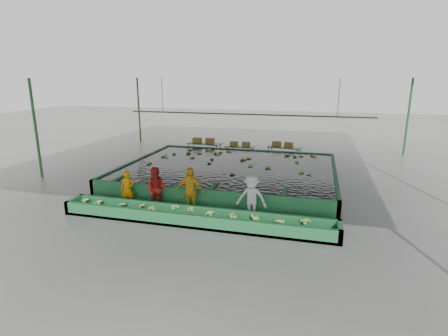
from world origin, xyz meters
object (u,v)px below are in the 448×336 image
(packing_table_mid, at_px, (240,153))
(box_stack_mid, at_px, (240,146))
(box_stack_right, at_px, (282,146))
(worker_b, at_px, (157,189))
(packing_table_left, at_px, (205,150))
(box_stack_left, at_px, (204,143))
(worker_a, at_px, (128,189))
(packing_table_right, at_px, (284,154))
(flotation_tank, at_px, (229,174))
(worker_c, at_px, (190,191))
(worker_d, at_px, (251,198))
(sorting_trough, at_px, (194,217))

(packing_table_mid, distance_m, box_stack_mid, 0.42)
(box_stack_right, bearing_deg, box_stack_mid, -174.30)
(worker_b, relative_size, packing_table_mid, 0.94)
(packing_table_left, xyz_separation_m, box_stack_left, (-0.08, 0.02, 0.48))
(worker_b, bearing_deg, box_stack_right, 56.23)
(packing_table_left, height_order, box_stack_mid, box_stack_mid)
(worker_a, bearing_deg, packing_table_mid, 70.62)
(worker_a, relative_size, packing_table_right, 0.75)
(flotation_tank, relative_size, packing_table_right, 4.99)
(worker_a, height_order, worker_c, worker_c)
(worker_d, xyz_separation_m, box_stack_mid, (-2.49, 9.38, -0.01))
(worker_b, xyz_separation_m, box_stack_right, (3.83, 9.64, 0.05))
(worker_a, relative_size, packing_table_left, 0.71)
(sorting_trough, height_order, box_stack_left, box_stack_left)
(worker_a, bearing_deg, box_stack_left, 84.54)
(box_stack_mid, xyz_separation_m, box_stack_right, (2.62, 0.26, 0.07))
(worker_b, bearing_deg, box_stack_mid, 70.54)
(packing_table_mid, bearing_deg, worker_a, -104.59)
(worker_b, distance_m, packing_table_left, 9.30)
(sorting_trough, distance_m, box_stack_right, 10.66)
(box_stack_left, bearing_deg, box_stack_right, 4.41)
(box_stack_mid, bearing_deg, worker_b, -97.34)
(worker_a, xyz_separation_m, box_stack_mid, (2.47, 9.38, 0.09))
(flotation_tank, distance_m, sorting_trough, 5.10)
(sorting_trough, xyz_separation_m, packing_table_mid, (-0.61, 10.20, 0.17))
(sorting_trough, distance_m, box_stack_left, 10.50)
(sorting_trough, distance_m, worker_c, 1.13)
(box_stack_left, distance_m, box_stack_mid, 2.37)
(box_stack_right, bearing_deg, worker_a, -117.82)
(packing_table_mid, xyz_separation_m, packing_table_right, (2.76, 0.16, 0.03))
(flotation_tank, xyz_separation_m, box_stack_left, (-2.95, 4.96, 0.51))
(worker_c, bearing_deg, packing_table_left, 104.65)
(box_stack_mid, bearing_deg, box_stack_right, 5.70)
(packing_table_mid, relative_size, box_stack_mid, 1.50)
(packing_table_left, distance_m, box_stack_mid, 2.31)
(sorting_trough, relative_size, box_stack_left, 7.21)
(packing_table_mid, xyz_separation_m, box_stack_left, (-2.34, -0.15, 0.54))
(packing_table_left, bearing_deg, packing_table_mid, 4.39)
(packing_table_right, bearing_deg, worker_d, -91.51)
(worker_b, distance_m, worker_d, 3.70)
(box_stack_left, xyz_separation_m, box_stack_mid, (2.36, 0.12, -0.12))
(box_stack_mid, bearing_deg, packing_table_left, -176.31)
(worker_b, relative_size, packing_table_left, 0.82)
(worker_b, height_order, box_stack_mid, worker_b)
(flotation_tank, bearing_deg, worker_a, -125.41)
(worker_d, relative_size, box_stack_left, 1.23)
(sorting_trough, relative_size, box_stack_mid, 8.10)
(worker_c, height_order, packing_table_left, worker_c)
(worker_c, xyz_separation_m, box_stack_left, (-2.51, 9.26, 0.05))
(worker_d, distance_m, packing_table_left, 10.40)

